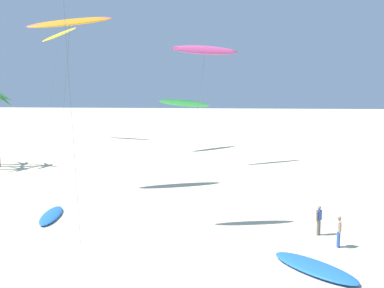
{
  "coord_description": "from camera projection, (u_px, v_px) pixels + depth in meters",
  "views": [
    {
      "loc": [
        4.35,
        -9.38,
        8.43
      ],
      "look_at": [
        2.04,
        16.83,
        4.95
      ],
      "focal_mm": 42.22,
      "sensor_mm": 36.0,
      "label": 1
    }
  ],
  "objects": [
    {
      "name": "flying_kite_0",
      "position": [
        205.0,
        50.0,
        46.61
      ],
      "size": [
        6.95,
        4.7,
        12.58
      ],
      "color": "#EA5193",
      "rests_on": "ground"
    },
    {
      "name": "flying_kite_1",
      "position": [
        70.0,
        22.0,
        35.17
      ],
      "size": [
        6.66,
        7.3,
        14.14
      ],
      "color": "orange",
      "rests_on": "ground"
    },
    {
      "name": "flying_kite_2",
      "position": [
        185.0,
        103.0,
        58.17
      ],
      "size": [
        6.69,
        7.3,
        6.95
      ],
      "color": "green",
      "rests_on": "ground"
    },
    {
      "name": "flying_kite_3",
      "position": [
        59.0,
        35.0,
        67.27
      ],
      "size": [
        6.89,
        8.99,
        17.01
      ],
      "color": "yellow",
      "rests_on": "ground"
    },
    {
      "name": "grounded_kite_0",
      "position": [
        315.0,
        267.0,
        20.55
      ],
      "size": [
        4.19,
        4.45,
        0.29
      ],
      "color": "blue",
      "rests_on": "ground"
    },
    {
      "name": "grounded_kite_2",
      "position": [
        51.0,
        215.0,
        28.81
      ],
      "size": [
        1.78,
        4.4,
        0.25
      ],
      "color": "blue",
      "rests_on": "ground"
    },
    {
      "name": "person_foreground_walker",
      "position": [
        339.0,
        230.0,
        23.4
      ],
      "size": [
        0.21,
        0.51,
        1.66
      ],
      "color": "#284CA3",
      "rests_on": "ground"
    },
    {
      "name": "person_near_right",
      "position": [
        319.0,
        219.0,
        25.32
      ],
      "size": [
        0.38,
        0.4,
        1.68
      ],
      "color": "slate",
      "rests_on": "ground"
    }
  ]
}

